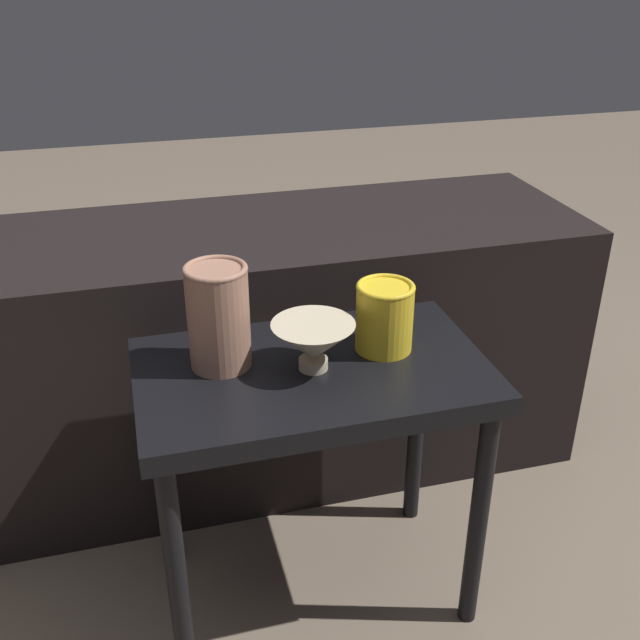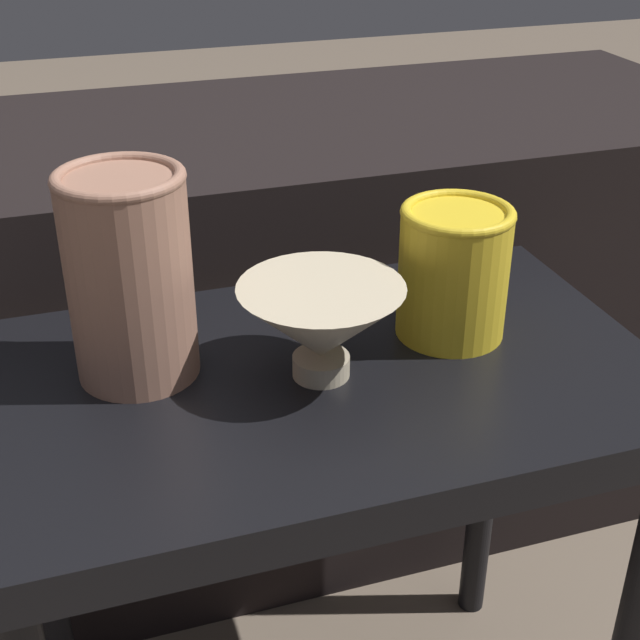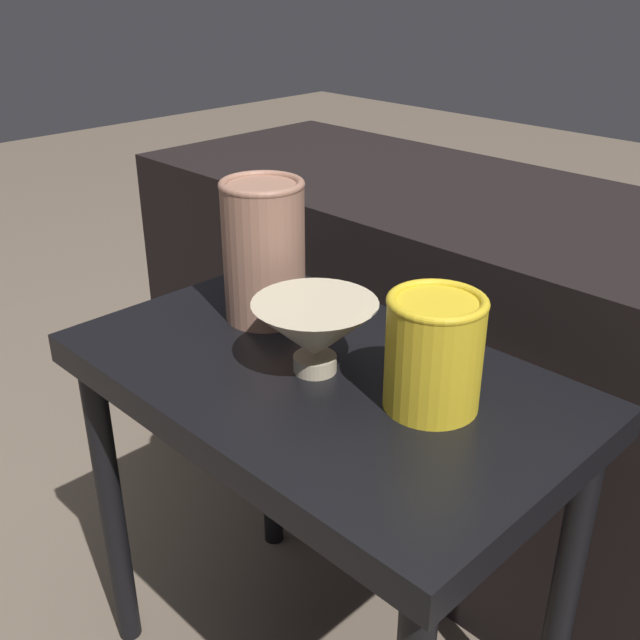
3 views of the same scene
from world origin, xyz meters
TOP-DOWN VIEW (x-y plane):
  - ground_plane at (0.00, 0.00)m, footprint 8.00×8.00m
  - table at (0.00, 0.00)m, footprint 0.64×0.39m
  - couch_backdrop at (0.00, 0.49)m, footprint 1.55×0.50m
  - bowl at (-0.00, -0.01)m, footprint 0.15×0.15m
  - vase_textured_left at (-0.16, 0.05)m, footprint 0.11×0.11m
  - vase_colorful_right at (0.15, 0.03)m, footprint 0.11×0.11m

SIDE VIEW (x-z plane):
  - ground_plane at x=0.00m, z-range 0.00..0.00m
  - couch_backdrop at x=0.00m, z-range 0.00..0.65m
  - table at x=0.00m, z-range 0.20..0.75m
  - bowl at x=0.00m, z-range 0.56..0.65m
  - vase_colorful_right at x=0.15m, z-range 0.56..0.69m
  - vase_textured_left at x=-0.16m, z-range 0.56..0.75m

